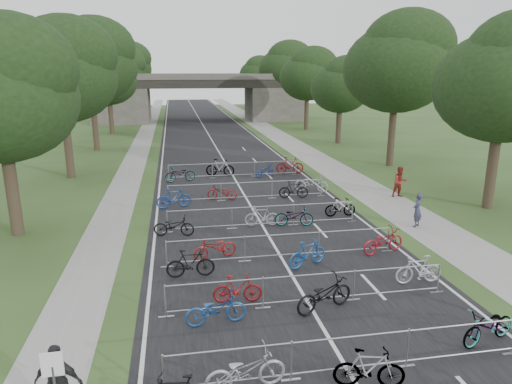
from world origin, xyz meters
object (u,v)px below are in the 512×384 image
pedestrian_a (417,210)px  park_sign (54,376)px  pedestrian_b (400,182)px  pedestrian_c (59,383)px  overpass_bridge (200,97)px

pedestrian_a → park_sign: bearing=-4.0°
park_sign → pedestrian_b: (16.00, 15.95, -0.34)m
pedestrian_b → pedestrian_c: (-16.00, -15.69, -0.03)m
overpass_bridge → pedestrian_a: 51.91m
park_sign → pedestrian_c: (0.00, 0.26, -0.37)m
pedestrian_b → pedestrian_c: bearing=-139.1°
pedestrian_c → pedestrian_a: bearing=-131.2°
pedestrian_a → pedestrian_c: (-14.21, -10.44, 0.04)m
park_sign → pedestrian_b: size_ratio=0.98×
pedestrian_b → park_sign: bearing=-138.6°
overpass_bridge → pedestrian_a: overpass_bridge is taller
pedestrian_b → pedestrian_c: 22.41m
pedestrian_a → overpass_bridge: bearing=-122.8°
overpass_bridge → pedestrian_a: (7.41, -51.30, -2.68)m
park_sign → pedestrian_a: size_ratio=1.07×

